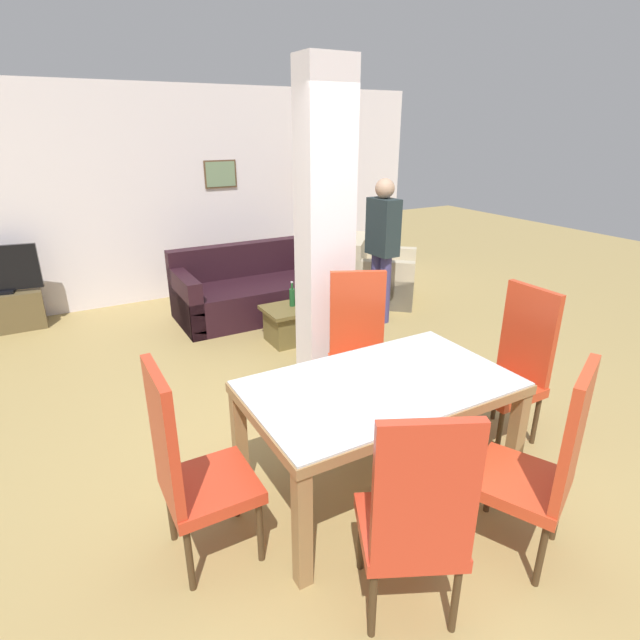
{
  "coord_description": "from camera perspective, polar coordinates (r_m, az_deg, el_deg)",
  "views": [
    {
      "loc": [
        -1.63,
        -2.14,
        2.21
      ],
      "look_at": [
        0.0,
        0.75,
        0.91
      ],
      "focal_mm": 28.0,
      "sensor_mm": 36.0,
      "label": 1
    }
  ],
  "objects": [
    {
      "name": "dining_chair_head_left",
      "position": [
        2.72,
        -14.67,
        -15.85
      ],
      "size": [
        0.46,
        0.46,
        1.16
      ],
      "rotation": [
        0.0,
        0.0,
        -1.57
      ],
      "color": "red",
      "rests_on": "ground_plane"
    },
    {
      "name": "floor_lamp",
      "position": [
        7.25,
        0.34,
        14.45
      ],
      "size": [
        0.3,
        0.3,
        1.6
      ],
      "color": "#B7B7BC",
      "rests_on": "ground_plane"
    },
    {
      "name": "divider_pillar",
      "position": [
        4.13,
        0.56,
        9.33
      ],
      "size": [
        0.42,
        0.29,
        2.7
      ],
      "color": "white",
      "rests_on": "ground_plane"
    },
    {
      "name": "dining_chair_far_right",
      "position": [
        3.97,
        4.41,
        -2.73
      ],
      "size": [
        0.61,
        0.61,
        1.16
      ],
      "rotation": [
        0.0,
        0.0,
        2.69
      ],
      "color": "#C63E1E",
      "rests_on": "ground_plane"
    },
    {
      "name": "armchair",
      "position": [
        6.77,
        6.74,
        4.73
      ],
      "size": [
        1.24,
        1.25,
        0.83
      ],
      "rotation": [
        0.0,
        0.0,
        4.0
      ],
      "color": "#C2B394",
      "rests_on": "ground_plane"
    },
    {
      "name": "dining_chair_near_left",
      "position": [
        2.41,
        10.86,
        -21.26
      ],
      "size": [
        0.61,
        0.61,
        1.16
      ],
      "rotation": [
        0.0,
        0.0,
        -0.45
      ],
      "color": "red",
      "rests_on": "ground_plane"
    },
    {
      "name": "ground_plane",
      "position": [
        3.49,
        6.34,
        -18.19
      ],
      "size": [
        18.0,
        18.0,
        0.0
      ],
      "primitive_type": "plane",
      "color": "#A2894F"
    },
    {
      "name": "coffee_table",
      "position": [
        5.43,
        -3.26,
        -0.41
      ],
      "size": [
        0.58,
        0.49,
        0.39
      ],
      "color": "brown",
      "rests_on": "ground_plane"
    },
    {
      "name": "standing_person",
      "position": [
        5.85,
        7.15,
        8.88
      ],
      "size": [
        0.24,
        0.39,
        1.67
      ],
      "rotation": [
        0.0,
        0.0,
        -4.67
      ],
      "color": "#403B6F",
      "rests_on": "ground_plane"
    },
    {
      "name": "dining_chair_near_right",
      "position": [
        2.89,
        24.19,
        -14.72
      ],
      "size": [
        0.61,
        0.61,
        1.16
      ],
      "rotation": [
        0.0,
        0.0,
        0.44
      ],
      "color": "#C84022",
      "rests_on": "ground_plane"
    },
    {
      "name": "sofa",
      "position": [
        6.24,
        -7.66,
        3.2
      ],
      "size": [
        1.86,
        0.94,
        0.83
      ],
      "rotation": [
        0.0,
        0.0,
        3.14
      ],
      "color": "black",
      "rests_on": "ground_plane"
    },
    {
      "name": "dining_table",
      "position": [
        3.13,
        6.8,
        -9.56
      ],
      "size": [
        1.63,
        0.96,
        0.76
      ],
      "color": "olive",
      "rests_on": "ground_plane"
    },
    {
      "name": "dining_chair_head_right",
      "position": [
        3.9,
        21.28,
        -4.67
      ],
      "size": [
        0.46,
        0.46,
        1.16
      ],
      "rotation": [
        0.0,
        0.0,
        1.57
      ],
      "color": "#C33C1F",
      "rests_on": "ground_plane"
    },
    {
      "name": "bottle",
      "position": [
        5.37,
        -3.2,
        2.68
      ],
      "size": [
        0.06,
        0.06,
        0.27
      ],
      "color": "#194C23",
      "rests_on": "coffee_table"
    },
    {
      "name": "back_wall",
      "position": [
        6.98,
        -16.11,
        13.49
      ],
      "size": [
        7.2,
        0.09,
        2.7
      ],
      "color": "white",
      "rests_on": "ground_plane"
    }
  ]
}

